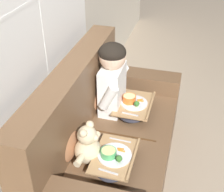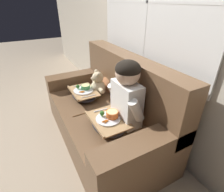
{
  "view_description": "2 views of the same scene",
  "coord_description": "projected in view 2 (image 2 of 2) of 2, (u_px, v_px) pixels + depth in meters",
  "views": [
    {
      "loc": [
        -1.92,
        -0.51,
        2.13
      ],
      "look_at": [
        0.1,
        0.05,
        0.75
      ],
      "focal_mm": 50.0,
      "sensor_mm": 36.0,
      "label": 1
    },
    {
      "loc": [
        1.56,
        -0.71,
        1.56
      ],
      "look_at": [
        0.06,
        0.11,
        0.61
      ],
      "focal_mm": 28.0,
      "sensor_mm": 36.0,
      "label": 2
    }
  ],
  "objects": [
    {
      "name": "throw_pillow_behind_teddy",
      "position": [
        109.0,
        80.0,
        2.33
      ],
      "size": [
        0.34,
        0.16,
        0.35
      ],
      "color": "#B2754C",
      "rests_on": "couch"
    },
    {
      "name": "couch",
      "position": [
        108.0,
        113.0,
        2.11
      ],
      "size": [
        1.8,
        0.92,
        1.02
      ],
      "color": "brown",
      "rests_on": "ground_plane"
    },
    {
      "name": "teddy_bear",
      "position": [
        98.0,
        85.0,
        2.27
      ],
      "size": [
        0.36,
        0.25,
        0.33
      ],
      "color": "beige",
      "rests_on": "couch"
    },
    {
      "name": "lap_tray_child",
      "position": [
        108.0,
        122.0,
        1.71
      ],
      "size": [
        0.44,
        0.32,
        0.17
      ],
      "color": "#2D2D38",
      "rests_on": "child_figure"
    },
    {
      "name": "ground_plane",
      "position": [
        103.0,
        137.0,
        2.25
      ],
      "size": [
        14.0,
        14.0,
        0.0
      ],
      "primitive_type": "plane",
      "color": "tan"
    },
    {
      "name": "child_figure",
      "position": [
        127.0,
        91.0,
        1.64
      ],
      "size": [
        0.46,
        0.23,
        0.66
      ],
      "color": "white",
      "rests_on": "couch"
    },
    {
      "name": "wall_back_with_window",
      "position": [
        149.0,
        25.0,
        1.85
      ],
      "size": [
        8.0,
        0.08,
        2.6
      ],
      "color": "beige",
      "rests_on": "ground_plane"
    },
    {
      "name": "throw_pillow_behind_child",
      "position": [
        139.0,
        104.0,
        1.8
      ],
      "size": [
        0.35,
        0.17,
        0.37
      ],
      "color": "#B2754C",
      "rests_on": "couch"
    },
    {
      "name": "lap_tray_teddy",
      "position": [
        84.0,
        94.0,
        2.23
      ],
      "size": [
        0.43,
        0.29,
        0.17
      ],
      "color": "#2D2D38",
      "rests_on": "teddy_bear"
    }
  ]
}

